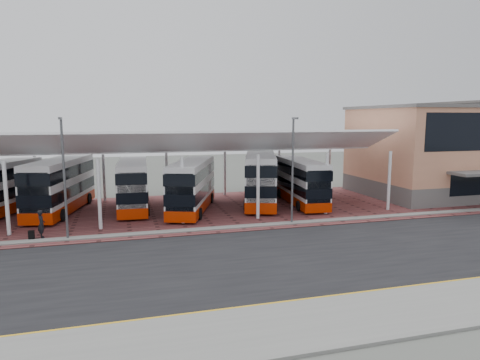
{
  "coord_description": "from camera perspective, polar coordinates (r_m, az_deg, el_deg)",
  "views": [
    {
      "loc": [
        -10.5,
        -23.29,
        7.99
      ],
      "look_at": [
        -1.36,
        8.96,
        3.15
      ],
      "focal_mm": 32.0,
      "sensor_mm": 36.0,
      "label": 1
    }
  ],
  "objects": [
    {
      "name": "bus_1",
      "position": [
        39.33,
        -22.8,
        -0.74
      ],
      "size": [
        4.87,
        11.26,
        4.52
      ],
      "rotation": [
        0.0,
        0.0,
        -0.22
      ],
      "color": "silver",
      "rests_on": "forecourt"
    },
    {
      "name": "canopy",
      "position": [
        37.56,
        -8.95,
        4.77
      ],
      "size": [
        37.0,
        11.63,
        7.07
      ],
      "color": "white",
      "rests_on": "ground"
    },
    {
      "name": "sidewalk",
      "position": [
        19.42,
        19.44,
        -16.34
      ],
      "size": [
        120.0,
        4.0,
        0.14
      ],
      "primitive_type": "cube",
      "color": "slate",
      "rests_on": "ground"
    },
    {
      "name": "bus_3",
      "position": [
        37.07,
        -6.39,
        -0.8
      ],
      "size": [
        5.87,
        10.71,
        4.33
      ],
      "rotation": [
        0.0,
        0.0,
        -0.35
      ],
      "color": "silver",
      "rests_on": "forecourt"
    },
    {
      "name": "road",
      "position": [
        25.9,
        9.07,
        -9.84
      ],
      "size": [
        120.0,
        14.0,
        0.02
      ],
      "primitive_type": "cube",
      "color": "black",
      "rests_on": "ground"
    },
    {
      "name": "forecourt",
      "position": [
        39.2,
        3.12,
        -3.51
      ],
      "size": [
        72.0,
        16.0,
        0.06
      ],
      "primitive_type": "cube",
      "color": "brown",
      "rests_on": "ground"
    },
    {
      "name": "terminal",
      "position": [
        50.18,
        26.16,
        3.57
      ],
      "size": [
        18.4,
        14.4,
        9.25
      ],
      "color": "#5E5A58",
      "rests_on": "ground"
    },
    {
      "name": "yellow_line_far",
      "position": [
        21.19,
        15.75,
        -14.19
      ],
      "size": [
        120.0,
        0.12,
        0.01
      ],
      "primitive_type": "cube",
      "color": "gold",
      "rests_on": "road"
    },
    {
      "name": "ground",
      "position": [
        26.77,
        8.16,
        -9.24
      ],
      "size": [
        140.0,
        140.0,
        0.0
      ],
      "primitive_type": "plane",
      "color": "#4D504A"
    },
    {
      "name": "yellow_line_near",
      "position": [
        20.95,
        16.19,
        -14.46
      ],
      "size": [
        120.0,
        0.12,
        0.01
      ],
      "primitive_type": "cube",
      "color": "gold",
      "rests_on": "road"
    },
    {
      "name": "pedestrian",
      "position": [
        31.6,
        -24.96,
        -5.34
      ],
      "size": [
        0.65,
        0.8,
        1.88
      ],
      "primitive_type": "imported",
      "rotation": [
        0.0,
        0.0,
        1.9
      ],
      "color": "black",
      "rests_on": "forecourt"
    },
    {
      "name": "lamp_west",
      "position": [
        29.99,
        -22.41,
        0.64
      ],
      "size": [
        0.16,
        0.9,
        8.07
      ],
      "color": "#505257",
      "rests_on": "ground"
    },
    {
      "name": "suitcase",
      "position": [
        31.46,
        -26.05,
        -6.65
      ],
      "size": [
        0.37,
        0.26,
        0.63
      ],
      "primitive_type": "cube",
      "color": "black",
      "rests_on": "forecourt"
    },
    {
      "name": "bus_4",
      "position": [
        40.09,
        2.74,
        0.19
      ],
      "size": [
        6.07,
        11.67,
        4.71
      ],
      "rotation": [
        0.0,
        0.0,
        -0.32
      ],
      "color": "silver",
      "rests_on": "forecourt"
    },
    {
      "name": "bus_2",
      "position": [
        38.86,
        -14.03,
        -0.63
      ],
      "size": [
        3.02,
        10.48,
        4.27
      ],
      "rotation": [
        0.0,
        0.0,
        -0.06
      ],
      "color": "silver",
      "rests_on": "forecourt"
    },
    {
      "name": "bus_5",
      "position": [
        40.31,
        8.06,
        -0.25
      ],
      "size": [
        3.33,
        10.2,
        4.13
      ],
      "rotation": [
        0.0,
        0.0,
        -0.1
      ],
      "color": "silver",
      "rests_on": "forecourt"
    },
    {
      "name": "north_kerb",
      "position": [
        32.29,
        3.67,
        -6.0
      ],
      "size": [
        120.0,
        0.8,
        0.14
      ],
      "primitive_type": "cube",
      "color": "slate",
      "rests_on": "ground"
    },
    {
      "name": "lamp_east",
      "position": [
        32.3,
        7.05,
        1.7
      ],
      "size": [
        0.16,
        0.9,
        8.07
      ],
      "color": "#505257",
      "rests_on": "ground"
    }
  ]
}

